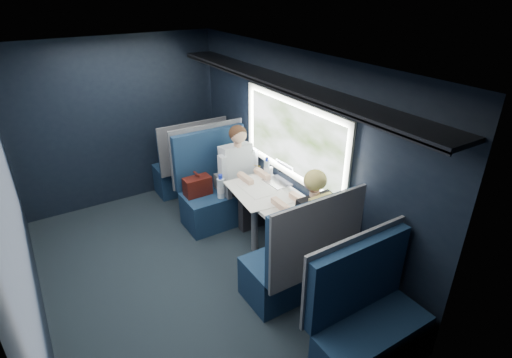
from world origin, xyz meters
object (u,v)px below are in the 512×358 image
table (266,198)px  seat_bay_near (217,190)px  man (241,171)px  seat_row_front (190,166)px  seat_bay_far (298,262)px  woman (309,220)px  cup (270,171)px  seat_row_back (366,323)px  bottle_small (267,168)px  laptop (281,177)px

table → seat_bay_near: 0.93m
man → seat_row_front: bearing=102.8°
seat_row_front → seat_bay_far: bearing=-90.0°
seat_bay_far → woman: bearing=33.8°
woman → cup: bearing=77.9°
woman → table: bearing=95.5°
seat_row_back → table: bearing=84.2°
seat_row_front → cup: seat_row_front is taller
seat_row_front → seat_row_back: bearing=-90.0°
seat_row_back → man: (0.25, 2.50, 0.31)m
woman → cup: woman is taller
seat_bay_near → seat_bay_far: bearing=-89.6°
table → seat_bay_far: bearing=-101.8°
seat_bay_near → seat_row_front: (0.01, 0.92, -0.01)m
cup → table: bearing=-128.9°
bottle_small → laptop: bearing=-75.6°
woman → seat_row_back: bearing=-102.9°
seat_bay_near → woman: (0.26, -1.58, 0.31)m
laptop → cup: 0.24m
table → bottle_small: bottle_small is taller
seat_row_front → table: bearing=-84.2°
seat_row_back → cup: (0.48, 2.17, 0.38)m
table → seat_row_back: (-0.18, -1.80, -0.25)m
seat_bay_near → man: (0.26, -0.17, 0.30)m
seat_bay_far → woman: size_ratio=0.95×
seat_bay_near → laptop: bearing=-55.9°
seat_bay_far → cup: seat_bay_far is taller
seat_row_front → woman: size_ratio=0.88×
seat_row_back → woman: 1.16m
seat_bay_far → woman: 0.43m
table → man: man is taller
laptop → bottle_small: bottle_small is taller
seat_bay_near → laptop: size_ratio=3.79×
woman → bottle_small: woman is taller
table → man: bearing=84.5°
seat_bay_near → seat_bay_far: size_ratio=1.00×
table → seat_bay_near: bearing=102.6°
seat_bay_far → bottle_small: (0.43, 1.24, 0.43)m
seat_row_back → cup: 2.25m
seat_bay_near → man: 0.43m
bottle_small → table: bearing=-124.4°
seat_bay_near → cup: size_ratio=12.71×
man → cup: 0.41m
table → seat_bay_far: seat_bay_far is taller
seat_bay_near → man: man is taller
table → seat_bay_near: seat_bay_near is taller
laptop → seat_row_back: bearing=-104.2°
seat_row_front → woman: woman is taller
seat_bay_far → man: (0.25, 1.57, 0.30)m
table → bottle_small: bearing=55.6°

